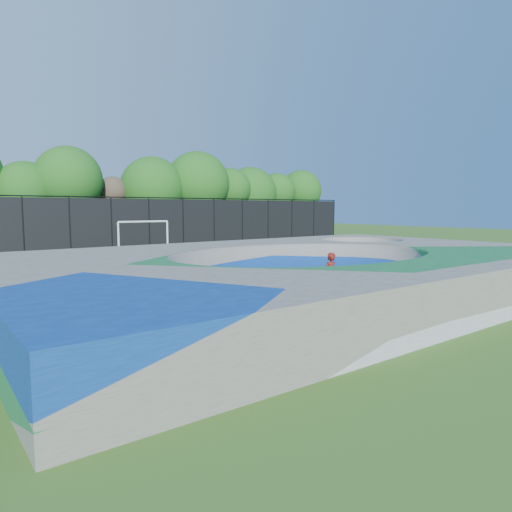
{
  "coord_description": "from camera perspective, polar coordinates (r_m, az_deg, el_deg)",
  "views": [
    {
      "loc": [
        -12.02,
        -12.74,
        3.18
      ],
      "look_at": [
        -0.08,
        3.0,
        1.1
      ],
      "focal_mm": 32.0,
      "sensor_mm": 36.0,
      "label": 1
    }
  ],
  "objects": [
    {
      "name": "skateboard",
      "position": [
        16.52,
        9.17,
        -5.08
      ],
      "size": [
        0.8,
        0.32,
        0.05
      ],
      "primitive_type": "cube",
      "rotation": [
        0.0,
        0.0,
        0.13
      ],
      "color": "black",
      "rests_on": "ground"
    },
    {
      "name": "treeline",
      "position": [
        39.99,
        -22.51,
        8.42
      ],
      "size": [
        53.03,
        7.51,
        8.53
      ],
      "color": "#462D23",
      "rests_on": "ground"
    },
    {
      "name": "ground",
      "position": [
        17.8,
        6.06,
        -4.31
      ],
      "size": [
        120.0,
        120.0,
        0.0
      ],
      "primitive_type": "plane",
      "color": "#355F1A",
      "rests_on": "ground"
    },
    {
      "name": "fence",
      "position": [
        35.84,
        -17.61,
        3.99
      ],
      "size": [
        48.09,
        0.09,
        4.04
      ],
      "color": "black",
      "rests_on": "ground"
    },
    {
      "name": "skater",
      "position": [
        16.39,
        9.22,
        -2.39
      ],
      "size": [
        0.63,
        0.46,
        1.62
      ],
      "primitive_type": "imported",
      "rotation": [
        0.0,
        0.0,
        3.27
      ],
      "color": "red",
      "rests_on": "ground"
    },
    {
      "name": "skate_deck",
      "position": [
        17.68,
        6.09,
        -1.92
      ],
      "size": [
        22.0,
        14.0,
        1.5
      ],
      "primitive_type": "cube",
      "color": "gray",
      "rests_on": "ground"
    },
    {
      "name": "soccer_goal",
      "position": [
        31.19,
        -13.87,
        3.0
      ],
      "size": [
        3.56,
        0.12,
        2.35
      ],
      "color": "white",
      "rests_on": "ground"
    }
  ]
}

